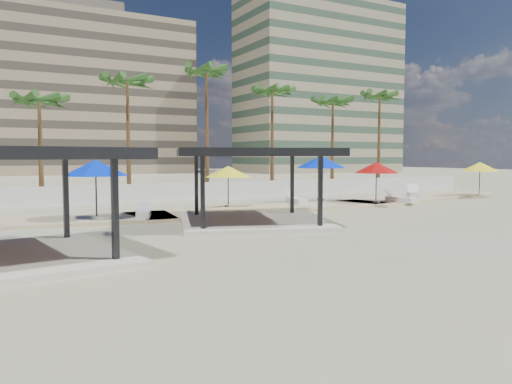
# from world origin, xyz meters

# --- Properties ---
(ground) EXTENTS (200.00, 200.00, 0.00)m
(ground) POSITION_xyz_m (0.00, 0.00, 0.00)
(ground) COLOR tan
(ground) RESTS_ON ground
(promenade) EXTENTS (44.45, 7.97, 0.24)m
(promenade) POSITION_xyz_m (2.00, 7.67, 0.06)
(promenade) COLOR #C6B284
(promenade) RESTS_ON ground
(boundary_wall) EXTENTS (56.00, 0.30, 1.20)m
(boundary_wall) POSITION_xyz_m (0.00, 16.00, 0.60)
(boundary_wall) COLOR silver
(boundary_wall) RESTS_ON ground
(building_mid) EXTENTS (38.00, 16.00, 30.40)m
(building_mid) POSITION_xyz_m (4.00, 78.00, 14.27)
(building_mid) COLOR #847259
(building_mid) RESTS_ON ground
(building_east) EXTENTS (32.00, 15.00, 36.40)m
(building_east) POSITION_xyz_m (48.00, 66.00, 17.27)
(building_east) COLOR gray
(building_east) RESTS_ON ground
(pavilion_central) EXTENTS (8.56, 8.56, 3.42)m
(pavilion_central) POSITION_xyz_m (-1.61, 2.36, 2.04)
(pavilion_central) COLOR beige
(pavilion_central) RESTS_ON ground
(pavilion_west) EXTENTS (7.37, 7.37, 3.32)m
(pavilion_west) POSITION_xyz_m (-11.82, -1.48, 1.98)
(pavilion_west) COLOR beige
(pavilion_west) RESTS_ON ground
(umbrella_b) EXTENTS (3.35, 3.35, 2.36)m
(umbrella_b) POSITION_xyz_m (-0.00, 8.32, 2.20)
(umbrella_b) COLOR beige
(umbrella_b) RESTS_ON promenade
(umbrella_c) EXTENTS (3.39, 3.39, 2.55)m
(umbrella_c) POSITION_xyz_m (9.38, 6.33, 2.37)
(umbrella_c) COLOR beige
(umbrella_c) RESTS_ON promenade
(umbrella_d) EXTENTS (4.37, 4.37, 2.95)m
(umbrella_d) POSITION_xyz_m (7.20, 9.20, 2.72)
(umbrella_d) COLOR beige
(umbrella_d) RESTS_ON promenade
(umbrella_e) EXTENTS (3.37, 3.37, 2.50)m
(umbrella_e) POSITION_xyz_m (19.90, 6.82, 2.33)
(umbrella_e) COLOR beige
(umbrella_e) RESTS_ON promenade
(umbrella_f) EXTENTS (3.76, 3.76, 2.76)m
(umbrella_f) POSITION_xyz_m (-7.81, 6.12, 2.55)
(umbrella_f) COLOR beige
(umbrella_f) RESTS_ON promenade
(lounger_a) EXTENTS (1.19, 1.96, 0.71)m
(lounger_a) POSITION_xyz_m (-5.68, 5.84, 0.35)
(lounger_a) COLOR silver
(lounger_a) RESTS_ON promenade
(lounger_b) EXTENTS (1.07, 2.13, 0.77)m
(lounger_b) POSITION_xyz_m (10.97, 5.85, 0.37)
(lounger_b) COLOR silver
(lounger_b) RESTS_ON promenade
(lounger_c) EXTENTS (0.91, 2.07, 0.76)m
(lounger_c) POSITION_xyz_m (4.72, 8.37, 0.36)
(lounger_c) COLOR silver
(lounger_c) RESTS_ON promenade
(lounger_d) EXTENTS (2.16, 2.35, 0.92)m
(lounger_d) POSITION_xyz_m (14.62, 8.18, 0.40)
(lounger_d) COLOR silver
(lounger_d) RESTS_ON promenade
(palm_c) EXTENTS (3.00, 3.00, 7.58)m
(palm_c) POSITION_xyz_m (-9.00, 18.10, 6.51)
(palm_c) COLOR brown
(palm_c) RESTS_ON ground
(palm_d) EXTENTS (3.00, 3.00, 9.36)m
(palm_d) POSITION_xyz_m (-3.00, 18.90, 8.19)
(palm_d) COLOR brown
(palm_d) RESTS_ON ground
(palm_e) EXTENTS (3.00, 3.00, 10.42)m
(palm_e) POSITION_xyz_m (3.00, 18.40, 9.18)
(palm_e) COLOR brown
(palm_e) RESTS_ON ground
(palm_f) EXTENTS (3.00, 3.00, 9.32)m
(palm_f) POSITION_xyz_m (9.00, 18.60, 8.16)
(palm_f) COLOR brown
(palm_f) RESTS_ON ground
(palm_g) EXTENTS (3.00, 3.00, 8.74)m
(palm_g) POSITION_xyz_m (15.00, 18.20, 7.61)
(palm_g) COLOR brown
(palm_g) RESTS_ON ground
(palm_h) EXTENTS (3.00, 3.00, 9.67)m
(palm_h) POSITION_xyz_m (21.00, 18.80, 8.49)
(palm_h) COLOR brown
(palm_h) RESTS_ON ground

